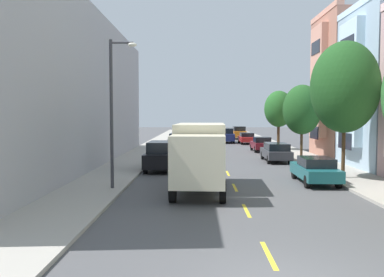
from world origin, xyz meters
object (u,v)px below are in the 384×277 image
parked_hatchback_burgundy (261,144)px  parked_sedan_teal (315,170)px  parked_wagon_charcoal (276,152)px  parked_suv_black (162,156)px  street_tree_third (302,110)px  parked_suv_orange (239,132)px  moving_navy_sedan (226,135)px  parked_wagon_white (177,139)px  street_tree_second (345,87)px  street_lamp (114,103)px  parked_wagon_forest (182,134)px  parked_sedan_red (247,138)px  street_tree_farthest (279,109)px  parked_wagon_sky (181,136)px  delivery_box_truck (200,153)px

parked_hatchback_burgundy → parked_sedan_teal: bearing=-90.0°
parked_wagon_charcoal → parked_suv_black: parked_suv_black is taller
street_tree_third → parked_hatchback_burgundy: bearing=103.0°
parked_suv_orange → moving_navy_sedan: size_ratio=1.00×
parked_wagon_white → parked_suv_black: bearing=-89.7°
street_tree_second → street_lamp: (-12.35, -3.49, -0.99)m
parked_suv_black → street_tree_third: bearing=27.3°
parked_hatchback_burgundy → moving_navy_sedan: (-2.68, 12.83, 0.23)m
street_lamp → parked_suv_black: bearing=77.5°
street_tree_second → street_tree_third: (0.00, 9.41, -1.16)m
parked_wagon_forest → parked_wagon_white: bearing=-90.6°
street_tree_second → parked_suv_black: bearing=160.1°
street_lamp → parked_wagon_charcoal: 16.47m
parked_wagon_white → parked_sedan_red: 9.53m
street_tree_farthest → parked_suv_black: street_tree_farthest is taller
street_tree_farthest → parked_sedan_teal: (-1.92, -20.01, -3.55)m
parked_wagon_sky → parked_sedan_red: parked_wagon_sky is taller
delivery_box_truck → parked_wagon_white: 28.03m
street_tree_third → parked_suv_black: 12.47m
street_tree_farthest → parked_sedan_red: (-2.12, 9.63, -3.55)m
street_tree_farthest → parked_sedan_red: size_ratio=1.34×
parked_sedan_red → parked_suv_orange: (0.09, 10.59, 0.24)m
street_tree_farthest → parked_wagon_charcoal: size_ratio=1.28×
parked_wagon_white → moving_navy_sedan: size_ratio=0.98×
delivery_box_truck → parked_sedan_teal: delivery_box_truck is taller
parked_wagon_charcoal → moving_navy_sedan: 21.75m
parked_wagon_sky → parked_suv_orange: 11.22m
street_tree_farthest → parked_suv_orange: bearing=95.7°
parked_wagon_sky → parked_wagon_forest: bearing=90.9°
street_tree_farthest → parked_wagon_sky: street_tree_farthest is taller
street_tree_third → delivery_box_truck: (-8.19, -12.70, -2.26)m
parked_wagon_charcoal → parked_wagon_forest: (-8.58, 29.40, 0.00)m
moving_navy_sedan → parked_wagon_charcoal: bearing=-83.5°
parked_sedan_teal → parked_hatchback_burgundy: 18.90m
parked_wagon_charcoal → parked_wagon_white: bearing=119.1°
delivery_box_truck → moving_navy_sedan: delivery_box_truck is taller
street_tree_third → street_tree_farthest: size_ratio=0.99×
parked_suv_black → street_tree_farthest: bearing=54.4°
parked_hatchback_burgundy → parked_suv_orange: 21.34m
street_tree_second → parked_wagon_charcoal: bearing=103.4°
parked_suv_orange → parked_suv_black: (-8.69, -35.17, 0.00)m
street_tree_second → parked_wagon_forest: (-10.70, 38.33, -4.48)m
street_tree_third → street_tree_farthest: 9.41m
parked_sedan_red → parked_suv_orange: bearing=89.5°
parked_sedan_red → moving_navy_sedan: bearing=139.9°
street_lamp → moving_navy_sedan: 35.06m
street_tree_third → parked_suv_black: (-10.72, -5.54, -3.14)m
parked_wagon_sky → parked_sedan_teal: size_ratio=1.04×
street_lamp → parked_wagon_forest: street_lamp is taller
street_tree_third → parked_wagon_forest: street_tree_third is taller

